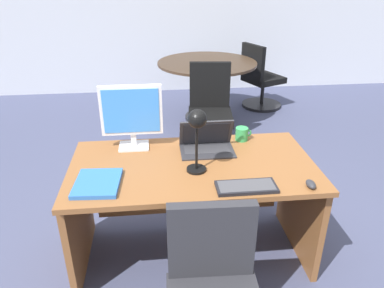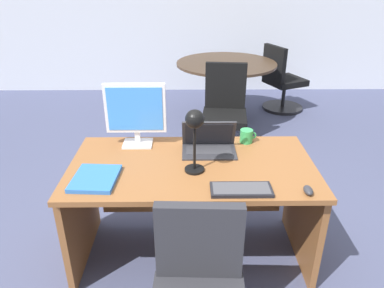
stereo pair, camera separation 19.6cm
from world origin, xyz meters
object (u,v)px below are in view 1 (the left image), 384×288
at_px(monitor, 131,113).
at_px(meeting_chair_far, 210,117).
at_px(mouse, 311,184).
at_px(desk_lamp, 197,127).
at_px(keyboard, 246,187).
at_px(meeting_chair_near, 260,82).
at_px(meeting_table, 207,76).
at_px(desk, 192,189).
at_px(book, 98,183).
at_px(laptop, 206,141).
at_px(coffee_mug, 242,134).

distance_m(monitor, meeting_chair_far, 1.66).
bearing_deg(mouse, desk_lamp, 159.48).
xyz_separation_m(keyboard, meeting_chair_near, (1.00, 3.19, -0.37)).
bearing_deg(meeting_table, meeting_chair_far, -95.92).
xyz_separation_m(monitor, meeting_table, (0.83, 2.23, -0.39)).
relative_size(meeting_chair_near, meeting_chair_far, 0.97).
xyz_separation_m(desk, book, (-0.56, -0.24, 0.23)).
bearing_deg(meeting_chair_near, book, -120.86).
relative_size(mouse, meeting_chair_far, 0.09).
bearing_deg(desk_lamp, laptop, 71.48).
distance_m(monitor, mouse, 1.20).
distance_m(meeting_table, meeting_chair_near, 0.91).
bearing_deg(coffee_mug, mouse, -69.50).
bearing_deg(desk_lamp, coffee_mug, 48.37).
distance_m(meeting_table, meeting_chair_far, 0.91).
relative_size(monitor, keyboard, 1.29).
bearing_deg(book, laptop, 29.43).
bearing_deg(laptop, mouse, -46.00).
height_order(laptop, desk_lamp, desk_lamp).
height_order(keyboard, meeting_chair_near, meeting_chair_near).
distance_m(keyboard, book, 0.84).
relative_size(meeting_table, meeting_chair_far, 1.34).
relative_size(desk, monitor, 3.52).
xyz_separation_m(desk_lamp, meeting_table, (0.44, 2.63, -0.44)).
bearing_deg(laptop, meeting_table, 81.59).
distance_m(coffee_mug, meeting_chair_far, 1.39).
bearing_deg(coffee_mug, desk_lamp, -131.63).
relative_size(monitor, desk_lamp, 1.08).
relative_size(mouse, meeting_chair_near, 0.10).
bearing_deg(desk_lamp, mouse, -20.52).
relative_size(monitor, laptop, 1.22).
distance_m(laptop, meeting_chair_near, 2.95).
bearing_deg(keyboard, meeting_chair_near, 72.56).
xyz_separation_m(keyboard, desk_lamp, (-0.25, 0.21, 0.28)).
distance_m(monitor, meeting_table, 2.42).
height_order(coffee_mug, meeting_chair_far, meeting_chair_far).
relative_size(laptop, meeting_chair_far, 0.38).
bearing_deg(mouse, meeting_chair_near, 78.74).
distance_m(mouse, meeting_chair_far, 2.03).
height_order(laptop, coffee_mug, laptop).
height_order(mouse, book, mouse).
distance_m(desk, book, 0.65).
distance_m(mouse, meeting_table, 2.87).
bearing_deg(meeting_chair_far, desk, -102.99).
bearing_deg(meeting_table, desk_lamp, -99.61).
relative_size(mouse, coffee_mug, 0.75).
height_order(laptop, keyboard, laptop).
distance_m(coffee_mug, meeting_chair_near, 2.75).
relative_size(desk, laptop, 4.31).
distance_m(laptop, mouse, 0.74).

